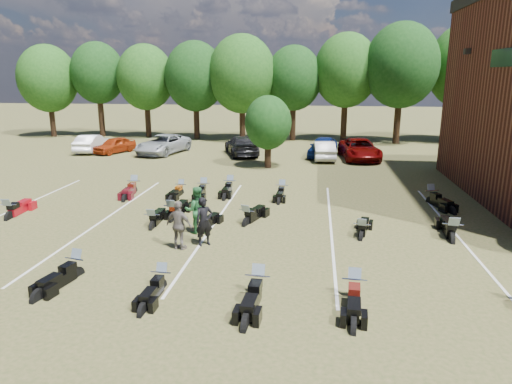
% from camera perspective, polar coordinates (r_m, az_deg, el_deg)
% --- Properties ---
extents(ground, '(160.00, 160.00, 0.00)m').
position_cam_1_polar(ground, '(16.75, 2.71, -7.54)').
color(ground, brown).
rests_on(ground, ground).
extents(car_0, '(2.88, 4.08, 1.29)m').
position_cam_1_polar(car_0, '(39.30, -17.27, 5.61)').
color(car_0, '#972D0D').
rests_on(car_0, ground).
extents(car_1, '(1.97, 4.54, 1.45)m').
position_cam_1_polar(car_1, '(40.44, -19.86, 5.75)').
color(car_1, silver).
rests_on(car_1, ground).
extents(car_2, '(3.75, 5.98, 1.54)m').
position_cam_1_polar(car_2, '(37.99, -11.52, 5.88)').
color(car_2, '#9A9EA2').
rests_on(car_2, ground).
extents(car_3, '(3.78, 5.68, 1.53)m').
position_cam_1_polar(car_3, '(36.56, -1.81, 5.82)').
color(car_3, black).
rests_on(car_3, ground).
extents(car_4, '(2.70, 4.82, 1.55)m').
position_cam_1_polar(car_4, '(36.19, 8.37, 5.60)').
color(car_4, navy).
rests_on(car_4, ground).
extents(car_5, '(1.82, 4.43, 1.43)m').
position_cam_1_polar(car_5, '(35.00, 8.46, 5.20)').
color(car_5, '#B2B1AD').
rests_on(car_5, ground).
extents(car_6, '(3.17, 5.82, 1.55)m').
position_cam_1_polar(car_6, '(35.55, 12.81, 5.24)').
color(car_6, '#630605').
rests_on(car_6, ground).
extents(person_black, '(0.81, 0.75, 1.86)m').
position_cam_1_polar(person_black, '(17.23, -6.50, -3.69)').
color(person_black, black).
rests_on(person_black, ground).
extents(person_green, '(1.14, 1.01, 1.94)m').
position_cam_1_polar(person_green, '(18.58, -7.46, -2.23)').
color(person_green, '#266734').
rests_on(person_green, ground).
extents(person_grey, '(1.16, 0.76, 1.84)m').
position_cam_1_polar(person_grey, '(16.95, -9.57, -4.15)').
color(person_grey, '#605852').
rests_on(person_grey, ground).
extents(motorcycle_2, '(1.12, 2.34, 1.25)m').
position_cam_1_polar(motorcycle_2, '(15.92, -21.52, -9.81)').
color(motorcycle_2, black).
rests_on(motorcycle_2, ground).
extents(motorcycle_3, '(0.70, 2.04, 1.13)m').
position_cam_1_polar(motorcycle_3, '(14.34, -11.69, -11.80)').
color(motorcycle_3, black).
rests_on(motorcycle_3, ground).
extents(motorcycle_4, '(0.90, 2.41, 1.32)m').
position_cam_1_polar(motorcycle_4, '(13.65, 0.21, -12.89)').
color(motorcycle_4, black).
rests_on(motorcycle_4, ground).
extents(motorcycle_5, '(0.90, 2.35, 1.28)m').
position_cam_1_polar(motorcycle_5, '(13.78, 12.07, -12.97)').
color(motorcycle_5, black).
rests_on(motorcycle_5, ground).
extents(motorcycle_7, '(0.93, 2.44, 1.33)m').
position_cam_1_polar(motorcycle_7, '(23.25, -28.41, -2.97)').
color(motorcycle_7, '#A00B16').
rests_on(motorcycle_7, ground).
extents(motorcycle_8, '(0.92, 2.48, 1.36)m').
position_cam_1_polar(motorcycle_8, '(20.57, -10.41, -3.53)').
color(motorcycle_8, black).
rests_on(motorcycle_8, ground).
extents(motorcycle_9, '(1.12, 2.09, 1.11)m').
position_cam_1_polar(motorcycle_9, '(19.06, -6.77, -4.85)').
color(motorcycle_9, black).
rests_on(motorcycle_9, ground).
extents(motorcycle_10, '(0.78, 2.21, 1.22)m').
position_cam_1_polar(motorcycle_10, '(19.72, -12.82, -4.44)').
color(motorcycle_10, black).
rests_on(motorcycle_10, ground).
extents(motorcycle_11, '(1.43, 2.42, 1.28)m').
position_cam_1_polar(motorcycle_11, '(19.68, -1.19, -4.12)').
color(motorcycle_11, black).
rests_on(motorcycle_11, ground).
extents(motorcycle_12, '(1.09, 2.25, 1.20)m').
position_cam_1_polar(motorcycle_12, '(18.53, 13.01, -5.70)').
color(motorcycle_12, black).
rests_on(motorcycle_12, ground).
extents(motorcycle_13, '(1.01, 2.57, 1.40)m').
position_cam_1_polar(motorcycle_13, '(19.35, 23.22, -5.67)').
color(motorcycle_13, black).
rests_on(motorcycle_13, ground).
extents(motorcycle_14, '(0.98, 2.44, 1.32)m').
position_cam_1_polar(motorcycle_14, '(25.85, -14.95, -0.06)').
color(motorcycle_14, '#4C0A14').
rests_on(motorcycle_14, ground).
extents(motorcycle_16, '(0.85, 2.26, 1.24)m').
position_cam_1_polar(motorcycle_16, '(24.80, -6.55, -0.26)').
color(motorcycle_16, black).
rests_on(motorcycle_16, ground).
extents(motorcycle_17, '(0.79, 2.04, 1.11)m').
position_cam_1_polar(motorcycle_17, '(24.97, -9.34, -0.26)').
color(motorcycle_17, black).
rests_on(motorcycle_17, ground).
extents(motorcycle_18, '(0.75, 2.29, 1.27)m').
position_cam_1_polar(motorcycle_18, '(25.19, -3.27, 0.04)').
color(motorcycle_18, black).
rests_on(motorcycle_18, ground).
extents(motorcycle_19, '(0.72, 2.14, 1.19)m').
position_cam_1_polar(motorcycle_19, '(24.35, 3.25, -0.47)').
color(motorcycle_19, black).
rests_on(motorcycle_19, ground).
extents(motorcycle_20, '(1.49, 2.53, 1.35)m').
position_cam_1_polar(motorcycle_20, '(24.51, 20.99, -1.33)').
color(motorcycle_20, black).
rests_on(motorcycle_20, ground).
extents(tree_line, '(56.00, 6.00, 9.79)m').
position_cam_1_polar(tree_line, '(44.53, 4.75, 14.50)').
color(tree_line, black).
rests_on(tree_line, ground).
extents(young_tree_midfield, '(3.20, 3.20, 4.70)m').
position_cam_1_polar(young_tree_midfield, '(31.31, 1.52, 8.66)').
color(young_tree_midfield, black).
rests_on(young_tree_midfield, ground).
extents(parking_lines, '(20.10, 14.00, 0.01)m').
position_cam_1_polar(parking_lines, '(19.97, -5.18, -3.88)').
color(parking_lines, silver).
rests_on(parking_lines, ground).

